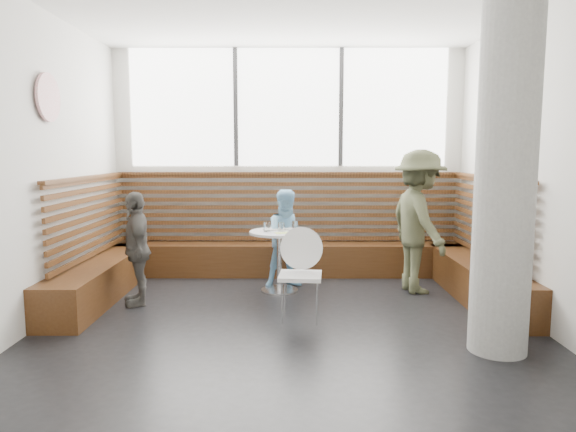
{
  "coord_description": "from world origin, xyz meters",
  "views": [
    {
      "loc": [
        0.02,
        -4.96,
        1.74
      ],
      "look_at": [
        0.0,
        1.0,
        1.0
      ],
      "focal_mm": 32.0,
      "sensor_mm": 36.0,
      "label": 1
    }
  ],
  "objects_px": {
    "cafe_chair": "(300,266)",
    "child_back": "(288,239)",
    "child_left": "(137,248)",
    "cafe_table": "(279,248)",
    "adult_man": "(419,221)",
    "concrete_column": "(506,169)"
  },
  "relations": [
    {
      "from": "cafe_chair",
      "to": "child_back",
      "type": "distance_m",
      "value": 1.27
    },
    {
      "from": "cafe_chair",
      "to": "child_left",
      "type": "relative_size",
      "value": 0.73
    },
    {
      "from": "cafe_chair",
      "to": "child_back",
      "type": "bearing_deg",
      "value": 100.61
    },
    {
      "from": "cafe_table",
      "to": "adult_man",
      "type": "bearing_deg",
      "value": 0.06
    },
    {
      "from": "cafe_table",
      "to": "cafe_chair",
      "type": "relative_size",
      "value": 0.81
    },
    {
      "from": "cafe_chair",
      "to": "child_left",
      "type": "xyz_separation_m",
      "value": [
        -1.86,
        0.49,
        0.09
      ]
    },
    {
      "from": "concrete_column",
      "to": "cafe_table",
      "type": "xyz_separation_m",
      "value": [
        -1.96,
        1.95,
        -1.05
      ]
    },
    {
      "from": "cafe_table",
      "to": "adult_man",
      "type": "height_order",
      "value": "adult_man"
    },
    {
      "from": "concrete_column",
      "to": "cafe_chair",
      "type": "height_order",
      "value": "concrete_column"
    },
    {
      "from": "concrete_column",
      "to": "child_left",
      "type": "height_order",
      "value": "concrete_column"
    },
    {
      "from": "concrete_column",
      "to": "cafe_chair",
      "type": "distance_m",
      "value": 2.21
    },
    {
      "from": "child_back",
      "to": "child_left",
      "type": "xyz_separation_m",
      "value": [
        -1.73,
        -0.77,
        0.02
      ]
    },
    {
      "from": "concrete_column",
      "to": "child_left",
      "type": "xyz_separation_m",
      "value": [
        -3.58,
        1.4,
        -0.95
      ]
    },
    {
      "from": "cafe_chair",
      "to": "adult_man",
      "type": "bearing_deg",
      "value": 39.43
    },
    {
      "from": "concrete_column",
      "to": "child_left",
      "type": "distance_m",
      "value": 3.96
    },
    {
      "from": "cafe_table",
      "to": "adult_man",
      "type": "relative_size",
      "value": 0.43
    },
    {
      "from": "concrete_column",
      "to": "cafe_chair",
      "type": "xyz_separation_m",
      "value": [
        -1.72,
        0.92,
        -1.04
      ]
    },
    {
      "from": "concrete_column",
      "to": "child_back",
      "type": "height_order",
      "value": "concrete_column"
    },
    {
      "from": "cafe_table",
      "to": "adult_man",
      "type": "xyz_separation_m",
      "value": [
        1.73,
        0.0,
        0.34
      ]
    },
    {
      "from": "cafe_table",
      "to": "child_left",
      "type": "distance_m",
      "value": 1.71
    },
    {
      "from": "cafe_table",
      "to": "cafe_chair",
      "type": "distance_m",
      "value": 1.06
    },
    {
      "from": "concrete_column",
      "to": "cafe_chair",
      "type": "relative_size",
      "value": 3.36
    }
  ]
}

